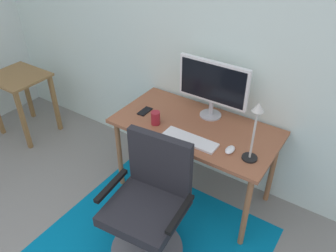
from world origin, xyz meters
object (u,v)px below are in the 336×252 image
Objects in this scene: coffee_cup at (155,118)px; side_table at (21,88)px; desk at (195,133)px; keyboard at (190,140)px; cell_phone at (145,111)px; computer_mouse at (230,150)px; desk_lamp at (255,125)px; office_chair at (149,211)px; monitor at (213,84)px.

coffee_cup reaches higher than side_table.
desk is 1.88× the size of side_table.
coffee_cup is (-0.35, 0.04, 0.05)m from keyboard.
side_table is at bearing -176.38° from cell_phone.
computer_mouse is 2.40m from side_table.
desk_lamp is 0.48× the size of office_chair.
keyboard is 0.35m from coffee_cup.
coffee_cup is at bearing -151.04° from desk.
computer_mouse is 0.84m from cell_phone.
desk_lamp is 2.58m from side_table.
keyboard is (0.04, -0.39, -0.28)m from monitor.
coffee_cup is 0.21m from cell_phone.
coffee_cup is 1.75m from side_table.
computer_mouse is (0.37, -0.15, 0.09)m from desk.
desk_lamp is at bearing -34.94° from monitor.
monitor is at bearing 10.96° from side_table.
desk is at bearing 157.70° from computer_mouse.
desk is at bearing 5.65° from side_table.
office_chair is at bearing -93.31° from keyboard.
desk_lamp reaches higher than computer_mouse.
keyboard is (0.06, -0.20, 0.09)m from desk.
desk_lamp is at bearing -6.46° from cell_phone.
keyboard is at bearing -84.60° from monitor.
cell_phone is (-0.53, 0.14, -0.00)m from keyboard.
computer_mouse is (0.34, -0.35, -0.28)m from monitor.
desk_lamp is (0.80, 0.01, 0.23)m from coffee_cup.
monitor is 0.60m from desk_lamp.
coffee_cup is 0.15× the size of side_table.
keyboard reaches higher than cell_phone.
keyboard is at bearing -173.63° from desk_lamp.
keyboard is at bearing -15.95° from cell_phone.
monitor reaches higher than cell_phone.
office_chair is at bearing -53.11° from cell_phone.
keyboard is 0.31m from computer_mouse.
monitor reaches higher than desk_lamp.
cell_phone is 0.87m from office_chair.
monitor is at bearing 134.53° from computer_mouse.
keyboard is 0.55m from cell_phone.
desk reaches higher than side_table.
desk is 0.47m from cell_phone.
office_chair reaches higher than computer_mouse.
desk is 0.35m from coffee_cup.
computer_mouse is 0.65m from coffee_cup.
desk_lamp reaches higher than keyboard.
side_table is (-2.02, -0.20, -0.10)m from desk.
office_chair reaches higher than keyboard.
desk_lamp reaches higher than desk.
coffee_cup is (-0.65, -0.00, 0.04)m from computer_mouse.
monitor is 0.62× the size of office_chair.
cell_phone is at bearing 175.01° from desk_lamp.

